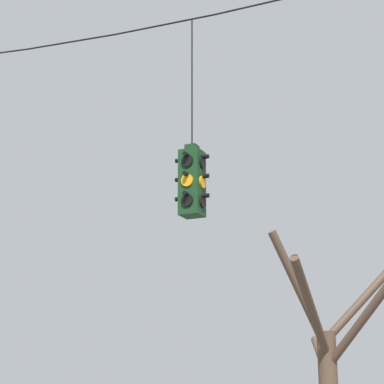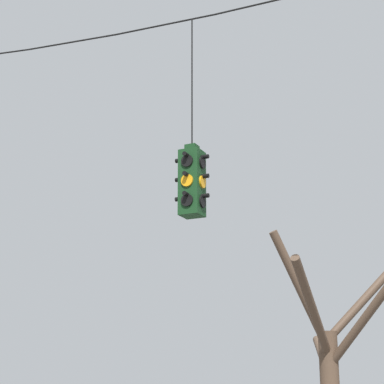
# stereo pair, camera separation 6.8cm
# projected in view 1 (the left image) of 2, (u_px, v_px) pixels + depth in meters

# --- Properties ---
(traffic_light_near_right_pole) EXTENTS (0.58, 0.58, 3.45)m
(traffic_light_near_right_pole) POSITION_uv_depth(u_px,v_px,m) (192.00, 181.00, 11.90)
(traffic_light_near_right_pole) COLOR #143819
(bare_tree) EXTENTS (2.81, 4.06, 5.12)m
(bare_tree) POSITION_uv_depth(u_px,v_px,m) (332.00, 362.00, 15.25)
(bare_tree) COLOR brown
(bare_tree) RESTS_ON ground_plane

